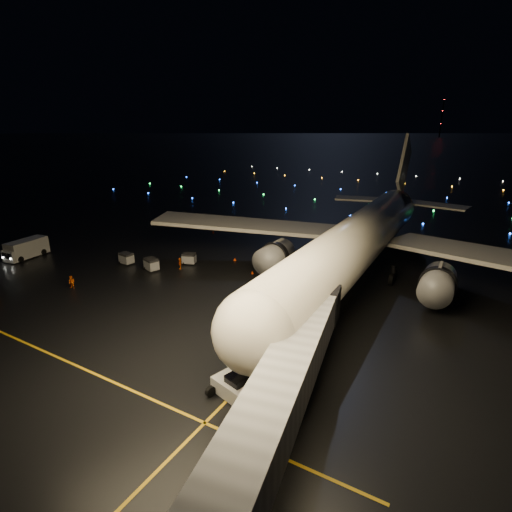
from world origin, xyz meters
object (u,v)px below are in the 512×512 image
object	(u,v)px
pushback_tug	(237,387)
baggage_cart_1	(151,264)
baggage_cart_2	(126,258)
crew_b	(72,282)
baggage_cart_0	(189,259)
service_truck	(27,248)
crew_c	(180,263)
airliner	(367,209)
belt_loader	(264,309)

from	to	relation	value
pushback_tug	baggage_cart_1	distance (m)	32.01
pushback_tug	baggage_cart_2	world-z (taller)	pushback_tug
crew_b	baggage_cart_1	size ratio (longest dim) A/B	0.83
baggage_cart_1	baggage_cart_0	bearing A→B (deg)	78.04
service_truck	baggage_cart_1	world-z (taller)	service_truck
baggage_cart_0	baggage_cart_1	distance (m)	5.83
crew_c	baggage_cart_2	distance (m)	8.95
baggage_cart_0	airliner	bearing A→B (deg)	0.03
pushback_tug	crew_c	xyz separation A→B (m)	(-23.30, 20.50, -0.09)
service_truck	baggage_cart_2	size ratio (longest dim) A/B	3.91
belt_loader	service_truck	xyz separation A→B (m)	(-43.99, 0.37, -0.04)
crew_b	pushback_tug	bearing A→B (deg)	-28.57
pushback_tug	crew_b	xyz separation A→B (m)	(-30.60, 7.59, -0.08)
crew_b	baggage_cart_1	distance (m)	11.10
baggage_cart_1	crew_c	bearing A→B (deg)	57.17
airliner	baggage_cart_0	bearing A→B (deg)	-159.66
baggage_cart_0	baggage_cart_2	size ratio (longest dim) A/B	0.97
pushback_tug	crew_c	world-z (taller)	pushback_tug
belt_loader	baggage_cart_0	bearing A→B (deg)	130.23
belt_loader	baggage_cart_0	distance (m)	22.16
crew_c	service_truck	bearing A→B (deg)	-108.89
belt_loader	crew_c	size ratio (longest dim) A/B	3.58
belt_loader	baggage_cart_2	distance (m)	28.28
belt_loader	pushback_tug	bearing A→B (deg)	-90.59
baggage_cart_0	pushback_tug	bearing A→B (deg)	-65.72
pushback_tug	service_truck	distance (m)	49.87
crew_c	baggage_cart_0	distance (m)	2.46
crew_b	baggage_cart_2	xyz separation A→B (m)	(-1.32, 10.50, -0.01)
airliner	pushback_tug	distance (m)	33.54
baggage_cart_1	baggage_cart_2	bearing A→B (deg)	-163.42
baggage_cart_1	baggage_cart_2	distance (m)	5.39
belt_loader	crew_b	distance (m)	26.68
airliner	pushback_tug	bearing A→B (deg)	-92.11
baggage_cart_0	baggage_cart_2	bearing A→B (deg)	-171.30
baggage_cart_1	baggage_cart_2	world-z (taller)	baggage_cart_1
crew_c	crew_b	bearing A→B (deg)	-66.32
service_truck	baggage_cart_0	world-z (taller)	service_truck
airliner	baggage_cart_1	world-z (taller)	airliner
airliner	crew_b	xyz separation A→B (m)	(-31.12, -24.86, -8.55)
belt_loader	crew_c	distance (m)	20.81
belt_loader	baggage_cart_1	bearing A→B (deg)	144.92
airliner	belt_loader	distance (m)	22.42
airliner	baggage_cart_2	world-z (taller)	airliner
airliner	baggage_cart_1	size ratio (longest dim) A/B	31.34
airliner	baggage_cart_0	distance (m)	27.29
airliner	belt_loader	bearing A→B (deg)	-104.48
airliner	service_truck	bearing A→B (deg)	-158.88
crew_b	baggage_cart_2	world-z (taller)	crew_b
airliner	baggage_cart_0	world-z (taller)	airliner
crew_c	baggage_cart_2	bearing A→B (deg)	-111.17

